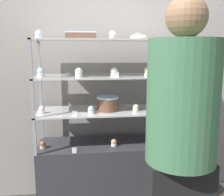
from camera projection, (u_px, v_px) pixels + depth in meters
The scene contains 28 objects.
back_wall at pixel (107, 65), 2.56m from camera, with size 8.00×0.05×2.60m.
display_base at pixel (112, 176), 2.37m from camera, with size 1.28×0.44×0.63m.
display_riser_lower at pixel (112, 112), 2.27m from camera, with size 1.28×0.44×0.30m.
display_riser_middle at pixel (112, 78), 2.22m from camera, with size 1.28×0.44×0.30m.
display_riser_upper at pixel (112, 42), 2.16m from camera, with size 1.28×0.44×0.30m.
layer_cake_centerpiece at pixel (108, 103), 2.22m from camera, with size 0.18×0.18×0.13m.
sheet_cake_frosted at pixel (81, 36), 2.17m from camera, with size 0.25×0.15×0.06m.
cupcake_0 at pixel (43, 145), 2.18m from camera, with size 0.05×0.05×0.06m.
cupcake_1 at pixel (114, 142), 2.23m from camera, with size 0.05×0.05×0.06m.
cupcake_2 at pixel (178, 139), 2.32m from camera, with size 0.05×0.05×0.06m.
price_tag_0 at pixel (74, 150), 2.08m from camera, with size 0.04×0.00×0.04m.
cupcake_3 at pixel (42, 110), 2.13m from camera, with size 0.05×0.05×0.06m.
cupcake_4 at pixel (91, 110), 2.12m from camera, with size 0.05×0.05×0.06m.
cupcake_5 at pixel (136, 108), 2.21m from camera, with size 0.05×0.05×0.06m.
cupcake_6 at pixel (180, 107), 2.25m from camera, with size 0.05×0.05×0.06m.
price_tag_1 at pixel (75, 114), 2.02m from camera, with size 0.04×0.00×0.04m.
cupcake_7 at pixel (41, 72), 2.09m from camera, with size 0.06×0.06×0.07m.
cupcake_8 at pixel (79, 73), 2.07m from camera, with size 0.06×0.06×0.07m.
cupcake_9 at pixel (114, 72), 2.15m from camera, with size 0.06×0.06×0.07m.
cupcake_10 at pixel (148, 72), 2.18m from camera, with size 0.06×0.06×0.07m.
cupcake_11 at pixel (180, 71), 2.22m from camera, with size 0.06×0.06×0.07m.
price_tag_2 at pixel (117, 75), 2.01m from camera, with size 0.04×0.00×0.04m.
cupcake_12 at pixel (38, 35), 2.03m from camera, with size 0.06×0.06×0.07m.
cupcake_13 at pixel (112, 35), 2.11m from camera, with size 0.06×0.06×0.07m.
cupcake_14 at pixel (182, 36), 2.19m from camera, with size 0.06×0.06×0.07m.
price_tag_3 at pixel (138, 35), 1.98m from camera, with size 0.04×0.00×0.04m.
donut_glazed at pixel (139, 37), 2.21m from camera, with size 0.14×0.14×0.04m.
customer_figure at pixel (181, 141), 1.51m from camera, with size 0.40×0.40×1.72m.
Camera 1 is at (-0.28, -2.19, 1.43)m, focal length 42.00 mm.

